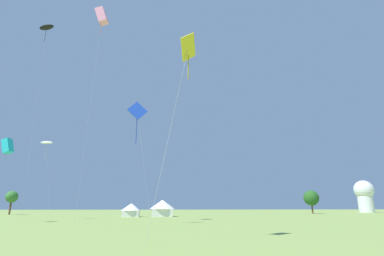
{
  "coord_description": "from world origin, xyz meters",
  "views": [
    {
      "loc": [
        -3.8,
        -3.09,
        1.99
      ],
      "look_at": [
        0.0,
        32.0,
        11.5
      ],
      "focal_mm": 27.32,
      "sensor_mm": 36.0,
      "label": 1
    }
  ],
  "objects": [
    {
      "name": "kite_pink_box",
      "position": [
        -13.23,
        36.09,
        29.61
      ],
      "size": [
        2.11,
        2.21,
        31.01
      ],
      "color": "pink",
      "rests_on": "ground"
    },
    {
      "name": "festival_tent_right",
      "position": [
        -9.42,
        58.82,
        1.45
      ],
      "size": [
        4.04,
        4.04,
        2.62
      ],
      "color": "white",
      "rests_on": "ground"
    },
    {
      "name": "kite_black_parafoil",
      "position": [
        -25.74,
        47.36,
        34.35
      ],
      "size": [
        3.41,
        3.18,
        34.9
      ],
      "color": "black",
      "rests_on": "ground"
    },
    {
      "name": "kite_yellow_diamond",
      "position": [
        -2.09,
        15.25,
        12.71
      ],
      "size": [
        3.05,
        2.82,
        14.01
      ],
      "color": "yellow",
      "rests_on": "ground"
    },
    {
      "name": "tree_distant_right",
      "position": [
        -41.76,
        78.81,
        4.35
      ],
      "size": [
        2.98,
        2.98,
        5.91
      ],
      "color": "brown",
      "rests_on": "ground"
    },
    {
      "name": "tree_distant_left",
      "position": [
        39.59,
        78.93,
        4.37
      ],
      "size": [
        4.28,
        4.28,
        6.53
      ],
      "color": "brown",
      "rests_on": "ground"
    },
    {
      "name": "festival_tent_center",
      "position": [
        -3.18,
        58.82,
        1.84
      ],
      "size": [
        5.11,
        5.11,
        3.32
      ],
      "color": "white",
      "rests_on": "ground"
    },
    {
      "name": "observatory_dome",
      "position": [
        66.5,
        93.04,
        6.01
      ],
      "size": [
        6.4,
        6.4,
        10.8
      ],
      "color": "white",
      "rests_on": "ground"
    },
    {
      "name": "kite_white_parafoil",
      "position": [
        -22.81,
        46.93,
        12.27
      ],
      "size": [
        3.38,
        1.43,
        12.67
      ],
      "color": "white",
      "rests_on": "ground"
    },
    {
      "name": "kite_cyan_box",
      "position": [
        -24.01,
        37.19,
        9.73
      ],
      "size": [
        2.98,
        1.46,
        10.78
      ],
      "color": "#1EB7CC",
      "rests_on": "ground"
    },
    {
      "name": "kite_blue_diamond",
      "position": [
        -6.85,
        32.12,
        13.33
      ],
      "size": [
        3.48,
        2.13,
        14.88
      ],
      "color": "blue",
      "rests_on": "ground"
    }
  ]
}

